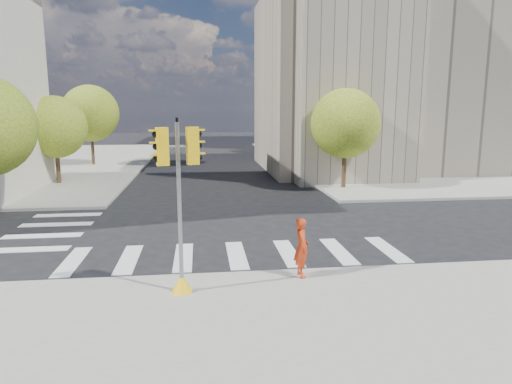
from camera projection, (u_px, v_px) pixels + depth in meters
ground at (235, 239)px, 17.58m from camera, size 160.00×160.00×0.00m
sidewalk_far_right at (415, 158)px, 45.35m from camera, size 28.00×40.00×0.15m
civic_building at (408, 79)px, 36.81m from camera, size 26.00×16.00×19.39m
office_tower at (380, 29)px, 58.52m from camera, size 20.00×18.00×30.00m
tree_lw_mid at (55, 127)px, 29.30m from camera, size 4.00×4.00×5.77m
tree_lw_far at (90, 113)px, 38.92m from camera, size 4.80×4.80×6.95m
tree_re_near at (345, 124)px, 27.51m from camera, size 4.20×4.20×6.16m
tree_re_mid at (302, 116)px, 39.17m from camera, size 4.60×4.60×6.66m
tree_re_far at (278, 118)px, 50.97m from camera, size 4.00×4.00×5.88m
lamp_near at (335, 114)px, 31.38m from camera, size 0.35×0.18×8.11m
lamp_far at (293, 112)px, 45.05m from camera, size 0.35×0.18×8.11m
traffic_signal at (180, 221)px, 11.77m from camera, size 1.08×0.56×4.58m
photographer at (302, 247)px, 13.09m from camera, size 0.48×0.67×1.74m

